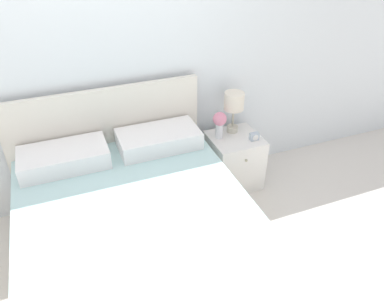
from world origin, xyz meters
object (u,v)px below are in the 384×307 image
(flower_vase, at_px, (220,122))
(alarm_clock, at_px, (254,136))
(nightstand, at_px, (234,160))
(table_lamp, at_px, (234,104))
(bed, at_px, (139,240))

(flower_vase, bearing_deg, alarm_clock, -29.37)
(nightstand, height_order, table_lamp, table_lamp)
(table_lamp, distance_m, flower_vase, 0.21)
(bed, xyz_separation_m, nightstand, (1.09, 0.71, -0.06))
(nightstand, bearing_deg, alarm_clock, -36.18)
(bed, bearing_deg, nightstand, 33.05)
(flower_vase, bearing_deg, table_lamp, 19.51)
(table_lamp, relative_size, flower_vase, 1.55)
(alarm_clock, bearing_deg, nightstand, 143.82)
(bed, relative_size, flower_vase, 8.19)
(nightstand, distance_m, flower_vase, 0.43)
(nightstand, height_order, alarm_clock, alarm_clock)
(bed, relative_size, nightstand, 4.05)
(flower_vase, distance_m, alarm_clock, 0.33)
(flower_vase, relative_size, alarm_clock, 3.10)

